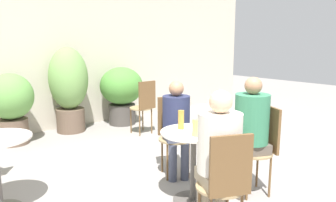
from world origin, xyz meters
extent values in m
plane|color=gray|center=(0.00, 0.00, 0.00)|extent=(20.00, 20.00, 0.00)
cube|color=beige|center=(0.00, 3.69, 1.50)|extent=(10.00, 0.06, 3.00)
cylinder|color=#514C47|center=(-0.01, 0.06, 0.01)|extent=(0.41, 0.41, 0.01)
cylinder|color=#514C47|center=(-0.01, 0.06, 0.37)|extent=(0.06, 0.06, 0.70)
cylinder|color=silver|center=(-0.01, 0.06, 0.73)|extent=(0.66, 0.66, 0.02)
cylinder|color=#997F56|center=(-0.30, -0.55, 0.46)|extent=(0.40, 0.40, 0.02)
cube|color=brown|center=(-0.37, -0.71, 0.71)|extent=(0.32, 0.17, 0.48)
cylinder|color=#997F56|center=(0.60, -0.23, 0.46)|extent=(0.40, 0.40, 0.02)
cylinder|color=brown|center=(0.66, -0.40, 0.22)|extent=(0.02, 0.02, 0.45)
cylinder|color=brown|center=(0.77, -0.16, 0.22)|extent=(0.02, 0.02, 0.45)
cylinder|color=brown|center=(0.42, -0.29, 0.22)|extent=(0.02, 0.02, 0.45)
cylinder|color=brown|center=(0.54, -0.05, 0.22)|extent=(0.02, 0.02, 0.45)
cube|color=brown|center=(0.76, -0.30, 0.71)|extent=(0.17, 0.32, 0.48)
cylinder|color=#997F56|center=(0.27, 0.67, 0.46)|extent=(0.40, 0.40, 0.02)
cylinder|color=brown|center=(0.45, 0.73, 0.22)|extent=(0.02, 0.02, 0.45)
cylinder|color=brown|center=(0.21, 0.84, 0.22)|extent=(0.02, 0.02, 0.45)
cylinder|color=brown|center=(0.34, 0.49, 0.22)|extent=(0.02, 0.02, 0.45)
cylinder|color=brown|center=(0.10, 0.60, 0.22)|extent=(0.02, 0.02, 0.45)
cube|color=brown|center=(0.35, 0.83, 0.71)|extent=(0.32, 0.17, 0.48)
cylinder|color=#997F56|center=(1.02, 2.44, 0.46)|extent=(0.40, 0.40, 0.02)
cylinder|color=brown|center=(0.89, 2.30, 0.22)|extent=(0.02, 0.02, 0.45)
cylinder|color=brown|center=(1.15, 2.31, 0.22)|extent=(0.02, 0.02, 0.45)
cylinder|color=brown|center=(0.88, 2.56, 0.22)|extent=(0.02, 0.02, 0.45)
cylinder|color=brown|center=(1.14, 2.57, 0.22)|extent=(0.02, 0.02, 0.45)
cube|color=brown|center=(1.02, 2.26, 0.71)|extent=(0.34, 0.04, 0.48)
cylinder|color=gray|center=(-0.15, -0.43, 0.22)|extent=(0.11, 0.11, 0.44)
cube|color=gray|center=(-0.28, -0.51, 0.52)|extent=(0.42, 0.44, 0.11)
cylinder|color=beige|center=(-0.28, -0.51, 0.82)|extent=(0.36, 0.36, 0.49)
sphere|color=#DBAD89|center=(-0.28, -0.51, 1.16)|extent=(0.19, 0.19, 0.19)
cylinder|color=brown|center=(0.48, -0.08, 0.22)|extent=(0.11, 0.11, 0.44)
cylinder|color=brown|center=(0.41, -0.23, 0.22)|extent=(0.11, 0.11, 0.44)
cube|color=brown|center=(0.56, -0.21, 0.52)|extent=(0.43, 0.42, 0.11)
cylinder|color=#337551|center=(0.56, -0.21, 0.83)|extent=(0.35, 0.35, 0.51)
sphere|color=#9E7051|center=(0.56, -0.21, 1.18)|extent=(0.18, 0.18, 0.18)
cylinder|color=#42475B|center=(0.14, 0.55, 0.22)|extent=(0.10, 0.10, 0.44)
cylinder|color=#42475B|center=(0.27, 0.49, 0.22)|extent=(0.10, 0.10, 0.44)
cube|color=#42475B|center=(0.26, 0.63, 0.52)|extent=(0.38, 0.39, 0.10)
cylinder|color=#232847|center=(0.26, 0.63, 0.78)|extent=(0.32, 0.32, 0.43)
sphere|color=#9E7051|center=(0.26, 0.63, 1.08)|extent=(0.18, 0.18, 0.18)
cylinder|color=#DBC65B|center=(-0.11, -0.07, 0.82)|extent=(0.06, 0.06, 0.16)
cylinder|color=#DBC65B|center=(0.14, 0.03, 0.82)|extent=(0.06, 0.06, 0.17)
cylinder|color=#B28433|center=(-0.04, 0.21, 0.83)|extent=(0.06, 0.06, 0.19)
cylinder|color=brown|center=(-0.90, 3.24, 0.20)|extent=(0.46, 0.46, 0.40)
ellipsoid|color=#609947|center=(-0.90, 3.24, 0.77)|extent=(0.70, 0.70, 0.72)
cylinder|color=brown|center=(0.11, 3.35, 0.21)|extent=(0.50, 0.50, 0.42)
ellipsoid|color=#709E51|center=(0.11, 3.35, 0.97)|extent=(0.68, 0.68, 1.10)
cylinder|color=#47423D|center=(1.11, 3.22, 0.20)|extent=(0.52, 0.52, 0.39)
ellipsoid|color=#4C8938|center=(1.11, 3.22, 0.76)|extent=(0.83, 0.83, 0.72)
camera|label=1|loc=(-2.21, -2.19, 1.63)|focal=35.00mm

